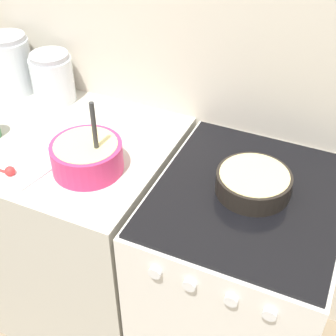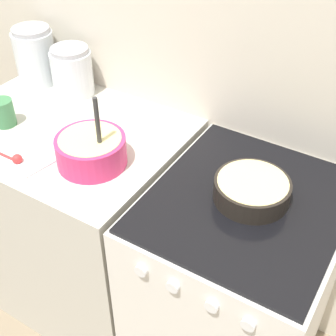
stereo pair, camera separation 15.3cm
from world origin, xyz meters
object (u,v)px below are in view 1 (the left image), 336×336
Objects in this scene: stove at (236,284)px; storage_jar_middle at (53,81)px; mixing_bowl at (87,155)px; storage_jar_left at (12,67)px; baking_pan at (253,182)px.

stove is 1.10m from storage_jar_middle.
mixing_bowl is 0.67m from storage_jar_left.
storage_jar_left is (-1.12, 0.23, 0.07)m from baking_pan.
mixing_bowl is at bearing -30.76° from storage_jar_left.
storage_jar_left reaches higher than stove.
stove is 3.89× the size of baking_pan.
storage_jar_middle is (-0.37, 0.34, 0.03)m from mixing_bowl.
mixing_bowl is 0.56m from baking_pan.
baking_pan is at bearing -11.42° from storage_jar_left.
storage_jar_left is 1.20× the size of storage_jar_middle.
stove is at bearing -14.72° from storage_jar_middle.
storage_jar_left is (-1.12, 0.24, 0.57)m from stove.
baking_pan is (0.54, 0.12, -0.02)m from mixing_bowl.
storage_jar_middle reaches higher than baking_pan.
mixing_bowl is 1.13× the size of baking_pan.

